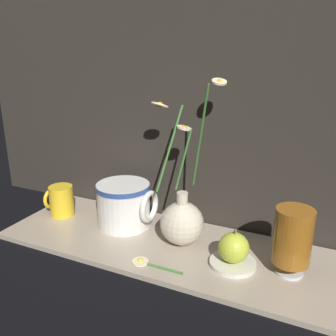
{
  "coord_description": "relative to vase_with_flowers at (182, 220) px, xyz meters",
  "views": [
    {
      "loc": [
        0.34,
        -0.71,
        0.46
      ],
      "look_at": [
        0.01,
        0.0,
        0.2
      ],
      "focal_mm": 40.0,
      "sensor_mm": 36.0,
      "label": 1
    }
  ],
  "objects": [
    {
      "name": "shelf",
      "position": [
        -0.04,
        -0.02,
        -0.07
      ],
      "size": [
        0.79,
        0.28,
        0.01
      ],
      "color": "tan",
      "rests_on": "ground_plane"
    },
    {
      "name": "yellow_mug",
      "position": [
        -0.36,
        0.0,
        -0.02
      ],
      "size": [
        0.07,
        0.06,
        0.08
      ],
      "color": "yellow",
      "rests_on": "shelf"
    },
    {
      "name": "tea_glass",
      "position": [
        0.25,
        -0.02,
        0.02
      ],
      "size": [
        0.08,
        0.08,
        0.14
      ],
      "color": "silver",
      "rests_on": "shelf"
    },
    {
      "name": "backdrop_wall",
      "position": [
        -0.04,
        0.13,
        0.48
      ],
      "size": [
        1.29,
        0.02,
        1.1
      ],
      "color": "#2D2823",
      "rests_on": "ground_plane"
    },
    {
      "name": "orange_fruit",
      "position": [
        0.14,
        -0.04,
        -0.02
      ],
      "size": [
        0.07,
        0.07,
        0.07
      ],
      "color": "#B7C638",
      "rests_on": "saucer_plate"
    },
    {
      "name": "vase_with_flowers",
      "position": [
        0.0,
        0.0,
        0.0
      ],
      "size": [
        0.18,
        0.13,
        0.38
      ],
      "color": "beige",
      "rests_on": "shelf"
    },
    {
      "name": "ground_plane",
      "position": [
        -0.04,
        -0.02,
        -0.07
      ],
      "size": [
        6.0,
        6.0,
        0.0
      ],
      "primitive_type": "plane",
      "color": "black"
    },
    {
      "name": "saucer_plate",
      "position": [
        0.14,
        -0.04,
        -0.05
      ],
      "size": [
        0.1,
        0.1,
        0.01
      ],
      "color": "silver",
      "rests_on": "shelf"
    },
    {
      "name": "ceramic_pitcher",
      "position": [
        -0.17,
        0.02,
        0.0
      ],
      "size": [
        0.16,
        0.14,
        0.13
      ],
      "color": "white",
      "rests_on": "shelf"
    },
    {
      "name": "loose_daisy",
      "position": [
        -0.03,
        -0.12,
        -0.06
      ],
      "size": [
        0.12,
        0.04,
        0.01
      ],
      "color": "#3D7A33",
      "rests_on": "shelf"
    }
  ]
}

